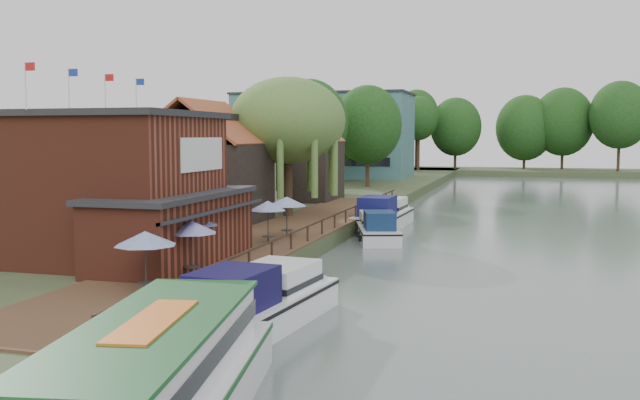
% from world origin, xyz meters
% --- Properties ---
extents(ground, '(260.00, 260.00, 0.00)m').
position_xyz_m(ground, '(0.00, 0.00, 0.00)').
color(ground, '#515D59').
rests_on(ground, ground).
extents(land_bank, '(50.00, 140.00, 1.00)m').
position_xyz_m(land_bank, '(-30.00, 35.00, 0.50)').
color(land_bank, '#384728').
rests_on(land_bank, ground).
extents(quay_deck, '(6.00, 50.00, 0.10)m').
position_xyz_m(quay_deck, '(-8.00, 10.00, 1.05)').
color(quay_deck, '#47301E').
rests_on(quay_deck, land_bank).
extents(quay_rail, '(0.20, 49.00, 1.00)m').
position_xyz_m(quay_rail, '(-5.30, 10.50, 1.50)').
color(quay_rail, black).
rests_on(quay_rail, land_bank).
extents(pub, '(20.00, 11.00, 7.30)m').
position_xyz_m(pub, '(-14.00, -1.00, 4.65)').
color(pub, maroon).
rests_on(pub, land_bank).
extents(hotel_block, '(25.40, 12.40, 12.30)m').
position_xyz_m(hotel_block, '(-22.00, 70.00, 7.15)').
color(hotel_block, '#38666B').
rests_on(hotel_block, land_bank).
extents(cottage_a, '(8.60, 7.60, 8.50)m').
position_xyz_m(cottage_a, '(-15.00, 14.00, 5.25)').
color(cottage_a, black).
rests_on(cottage_a, land_bank).
extents(cottage_b, '(9.60, 8.60, 8.50)m').
position_xyz_m(cottage_b, '(-18.00, 24.00, 5.25)').
color(cottage_b, beige).
rests_on(cottage_b, land_bank).
extents(cottage_c, '(7.60, 7.60, 8.50)m').
position_xyz_m(cottage_c, '(-14.00, 33.00, 5.25)').
color(cottage_c, black).
rests_on(cottage_c, land_bank).
extents(willow, '(8.60, 8.60, 10.43)m').
position_xyz_m(willow, '(-10.50, 19.00, 6.21)').
color(willow, '#476B2D').
rests_on(willow, land_bank).
extents(umbrella_0, '(2.40, 2.40, 2.38)m').
position_xyz_m(umbrella_0, '(-7.36, -7.43, 2.29)').
color(umbrella_0, navy).
rests_on(umbrella_0, quay_deck).
extents(umbrella_1, '(2.23, 2.23, 2.38)m').
position_xyz_m(umbrella_1, '(-7.20, -3.85, 2.29)').
color(umbrella_1, '#1D1A91').
rests_on(umbrella_1, quay_deck).
extents(umbrella_2, '(1.97, 1.97, 2.38)m').
position_xyz_m(umbrella_2, '(-8.11, -1.36, 2.29)').
color(umbrella_2, '#1B2898').
rests_on(umbrella_2, quay_deck).
extents(umbrella_3, '(2.07, 2.07, 2.38)m').
position_xyz_m(umbrella_3, '(-7.24, 5.77, 2.29)').
color(umbrella_3, navy).
rests_on(umbrella_3, quay_deck).
extents(umbrella_4, '(2.42, 2.42, 2.38)m').
position_xyz_m(umbrella_4, '(-7.05, 8.50, 2.29)').
color(umbrella_4, navy).
rests_on(umbrella_4, quay_deck).
extents(cruiser_0, '(4.42, 10.57, 2.50)m').
position_xyz_m(cruiser_0, '(-2.89, -7.11, 1.25)').
color(cruiser_0, white).
rests_on(cruiser_0, ground).
extents(cruiser_1, '(5.36, 9.38, 2.13)m').
position_xyz_m(cruiser_1, '(-3.07, 15.90, 1.06)').
color(cruiser_1, silver).
rests_on(cruiser_1, ground).
extents(cruiser_2, '(3.82, 10.60, 2.56)m').
position_xyz_m(cruiser_2, '(-3.91, 22.55, 1.28)').
color(cruiser_2, white).
rests_on(cruiser_2, ground).
extents(tour_boat, '(6.07, 13.76, 2.90)m').
position_xyz_m(tour_boat, '(-1.61, -17.61, 1.45)').
color(tour_boat, silver).
rests_on(tour_boat, ground).
extents(swan, '(0.44, 0.44, 0.44)m').
position_xyz_m(swan, '(-4.50, -13.94, 0.22)').
color(swan, white).
rests_on(swan, ground).
extents(bank_tree_0, '(8.44, 8.44, 12.19)m').
position_xyz_m(bank_tree_0, '(-16.02, 42.75, 7.10)').
color(bank_tree_0, '#143811').
rests_on(bank_tree_0, land_bank).
extents(bank_tree_1, '(8.10, 8.10, 12.03)m').
position_xyz_m(bank_tree_1, '(-11.45, 51.54, 7.02)').
color(bank_tree_1, '#143811').
rests_on(bank_tree_1, land_bank).
extents(bank_tree_2, '(7.63, 7.63, 11.28)m').
position_xyz_m(bank_tree_2, '(-17.22, 59.13, 6.64)').
color(bank_tree_2, '#143811').
rests_on(bank_tree_2, land_bank).
extents(bank_tree_3, '(6.51, 6.51, 11.41)m').
position_xyz_m(bank_tree_3, '(-17.84, 79.16, 6.70)').
color(bank_tree_3, '#143811').
rests_on(bank_tree_3, land_bank).
extents(bank_tree_4, '(6.88, 6.88, 13.34)m').
position_xyz_m(bank_tree_4, '(-17.37, 85.30, 7.67)').
color(bank_tree_4, '#143811').
rests_on(bank_tree_4, land_bank).
extents(bank_tree_5, '(6.62, 6.62, 12.85)m').
position_xyz_m(bank_tree_5, '(-11.19, 92.10, 7.42)').
color(bank_tree_5, '#143811').
rests_on(bank_tree_5, land_bank).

